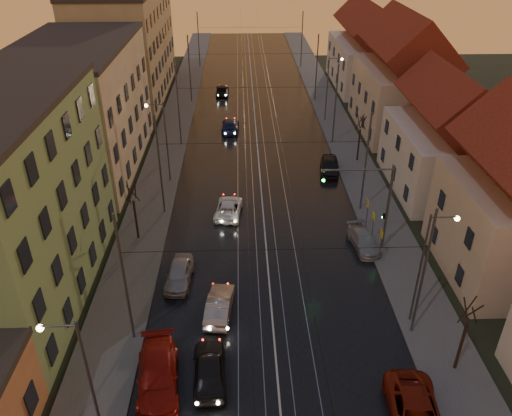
{
  "coord_description": "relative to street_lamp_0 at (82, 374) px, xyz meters",
  "views": [
    {
      "loc": [
        -1.83,
        -13.58,
        22.53
      ],
      "look_at": [
        -0.75,
        19.75,
        2.85
      ],
      "focal_mm": 35.0,
      "sensor_mm": 36.0,
      "label": 1
    }
  ],
  "objects": [
    {
      "name": "road",
      "position": [
        9.1,
        38.0,
        -4.87
      ],
      "size": [
        16.0,
        120.0,
        0.04
      ],
      "primitive_type": "cube",
      "color": "black",
      "rests_on": "ground"
    },
    {
      "name": "sidewalk_left",
      "position": [
        -0.9,
        38.0,
        -4.81
      ],
      "size": [
        4.0,
        120.0,
        0.15
      ],
      "primitive_type": "cube",
      "color": "#4C4C4C",
      "rests_on": "ground"
    },
    {
      "name": "sidewalk_right",
      "position": [
        19.1,
        38.0,
        -4.81
      ],
      "size": [
        4.0,
        120.0,
        0.15
      ],
      "primitive_type": "cube",
      "color": "#4C4C4C",
      "rests_on": "ground"
    },
    {
      "name": "tram_rail_0",
      "position": [
        6.9,
        38.0,
        -4.83
      ],
      "size": [
        0.06,
        120.0,
        0.03
      ],
      "primitive_type": "cube",
      "color": "gray",
      "rests_on": "road"
    },
    {
      "name": "tram_rail_1",
      "position": [
        8.33,
        38.0,
        -4.83
      ],
      "size": [
        0.06,
        120.0,
        0.03
      ],
      "primitive_type": "cube",
      "color": "gray",
      "rests_on": "road"
    },
    {
      "name": "tram_rail_2",
      "position": [
        9.87,
        38.0,
        -4.83
      ],
      "size": [
        0.06,
        120.0,
        0.03
      ],
      "primitive_type": "cube",
      "color": "gray",
      "rests_on": "road"
    },
    {
      "name": "tram_rail_3",
      "position": [
        11.3,
        38.0,
        -4.83
      ],
      "size": [
        0.06,
        120.0,
        0.03
      ],
      "primitive_type": "cube",
      "color": "gray",
      "rests_on": "road"
    },
    {
      "name": "apartment_left_2",
      "position": [
        -8.4,
        32.0,
        1.11
      ],
      "size": [
        10.0,
        20.0,
        12.0
      ],
      "primitive_type": "cube",
      "color": "tan",
      "rests_on": "ground"
    },
    {
      "name": "apartment_left_3",
      "position": [
        -8.4,
        56.0,
        2.11
      ],
      "size": [
        10.0,
        24.0,
        14.0
      ],
      "primitive_type": "cube",
      "color": "#94865F",
      "rests_on": "ground"
    },
    {
      "name": "house_right_2",
      "position": [
        26.1,
        26.0,
        -0.24
      ],
      "size": [
        9.18,
        12.24,
        9.2
      ],
      "color": "beige",
      "rests_on": "ground"
    },
    {
      "name": "house_right_3",
      "position": [
        26.1,
        41.0,
        0.92
      ],
      "size": [
        9.18,
        14.28,
        11.5
      ],
      "color": "#BEAC92",
      "rests_on": "ground"
    },
    {
      "name": "house_right_4",
      "position": [
        26.1,
        59.0,
        0.16
      ],
      "size": [
        9.18,
        16.32,
        10.0
      ],
      "color": "beige",
      "rests_on": "ground"
    },
    {
      "name": "catenary_pole_l_1",
      "position": [
        0.5,
        7.0,
        -0.39
      ],
      "size": [
        0.16,
        0.16,
        9.0
      ],
      "primitive_type": "cylinder",
      "color": "#595B60",
      "rests_on": "ground"
    },
    {
      "name": "catenary_pole_r_1",
      "position": [
        17.7,
        7.0,
        -0.39
      ],
      "size": [
        0.16,
        0.16,
        9.0
      ],
      "primitive_type": "cylinder",
      "color": "#595B60",
      "rests_on": "ground"
    },
    {
      "name": "catenary_pole_l_2",
      "position": [
        0.5,
        22.0,
        -0.39
      ],
      "size": [
        0.16,
        0.16,
        9.0
      ],
      "primitive_type": "cylinder",
      "color": "#595B60",
      "rests_on": "ground"
    },
    {
      "name": "catenary_pole_r_2",
      "position": [
        17.7,
        22.0,
        -0.39
      ],
      "size": [
        0.16,
        0.16,
        9.0
      ],
      "primitive_type": "cylinder",
      "color": "#595B60",
      "rests_on": "ground"
    },
    {
      "name": "catenary_pole_l_3",
      "position": [
        0.5,
        37.0,
        -0.39
      ],
      "size": [
        0.16,
        0.16,
        9.0
      ],
      "primitive_type": "cylinder",
      "color": "#595B60",
      "rests_on": "ground"
    },
    {
      "name": "catenary_pole_r_3",
      "position": [
        17.7,
        37.0,
        -0.39
      ],
      "size": [
        0.16,
        0.16,
        9.0
      ],
      "primitive_type": "cylinder",
      "color": "#595B60",
      "rests_on": "ground"
    },
    {
      "name": "catenary_pole_l_4",
      "position": [
        0.5,
        52.0,
        -0.39
      ],
      "size": [
        0.16,
        0.16,
        9.0
      ],
      "primitive_type": "cylinder",
      "color": "#595B60",
      "rests_on": "ground"
    },
    {
      "name": "catenary_pole_r_4",
      "position": [
        17.7,
        52.0,
        -0.39
      ],
      "size": [
        0.16,
        0.16,
        9.0
      ],
      "primitive_type": "cylinder",
      "color": "#595B60",
      "rests_on": "ground"
    },
    {
      "name": "catenary_pole_l_5",
      "position": [
        0.5,
        70.0,
        -0.39
      ],
      "size": [
        0.16,
        0.16,
        9.0
      ],
      "primitive_type": "cylinder",
      "color": "#595B60",
      "rests_on": "ground"
    },
    {
      "name": "catenary_pole_r_5",
      "position": [
        17.7,
        70.0,
        -0.39
      ],
      "size": [
        0.16,
        0.16,
        9.0
      ],
      "primitive_type": "cylinder",
      "color": "#595B60",
      "rests_on": "ground"
    },
    {
      "name": "street_lamp_0",
      "position": [
        0.0,
        0.0,
        0.0
      ],
      "size": [
        1.75,
        0.32,
        8.0
      ],
      "color": "#595B60",
      "rests_on": "ground"
    },
    {
      "name": "street_lamp_1",
      "position": [
        18.21,
        8.0,
        0.0
      ],
      "size": [
        1.75,
        0.32,
        8.0
      ],
      "color": "#595B60",
      "rests_on": "ground"
    },
    {
      "name": "street_lamp_2",
      "position": [
        0.0,
        28.0,
        0.0
      ],
      "size": [
        1.75,
        0.32,
        8.0
      ],
      "color": "#595B60",
      "rests_on": "ground"
    },
    {
      "name": "street_lamp_3",
      "position": [
        18.21,
        44.0,
        0.0
      ],
      "size": [
        1.75,
        0.32,
        8.0
      ],
      "color": "#595B60",
      "rests_on": "ground"
    },
    {
      "name": "traffic_light_mast",
      "position": [
        17.1,
        16.0,
        -0.29
      ],
      "size": [
        5.3,
        0.32,
        7.2
      ],
      "color": "#595B60",
      "rests_on": "ground"
    },
    {
      "name": "bare_tree_0",
      "position": [
        -1.09,
        18.0,
        -2.4
      ],
      "size": [
        1.09,
        1.09,
        5.11
      ],
      "color": "black",
      "rests_on": "ground"
    },
    {
      "name": "bare_tree_1",
      "position": [
        19.31,
        4.0,
        -2.4
      ],
      "size": [
        1.09,
        1.09,
        5.11
      ],
      "color": "black",
      "rests_on": "ground"
    },
    {
      "name": "bare_tree_2",
      "position": [
        19.51,
        32.0,
        -2.4
      ],
      "size": [
        1.09,
        1.09,
        5.11
      ],
      "color": "black",
      "rests_on": "ground"
    },
    {
      "name": "driving_car_0",
      "position": [
        5.31,
        3.8,
        -4.12
      ],
      "size": [
        2.06,
        4.62,
        1.54
      ],
      "primitive_type": "imported",
      "rotation": [
        0.0,
        0.0,
        3.2
      ],
      "color": "black",
      "rests_on": "ground"
    },
    {
      "name": "driving_car_1",
      "position": [
        5.7,
        9.08,
        -4.17
      ],
      "size": [
        1.97,
        4.47,
        1.43
      ],
      "primitive_type": "imported",
      "rotation": [
        0.0,
        0.0,
        3.03
      ],
      "color": "#9F9FA4",
      "rests_on": "ground"
    },
    {
      "name": "driving_car_2",
      "position": [
        6.11,
        21.59,
        -4.25
      ],
      "size": [
        2.62,
        4.77,
        1.27
      ],
      "primitive_type": "imported",
      "rotation": [
        0.0,
        0.0,
        3.02
      ],
      "color": "white",
      "rests_on": "ground"
    },
    {
      "name": "driving_car_3",
      "position": [
        6.02,
        40.92,
        -4.18
      ],
      "size": [
        2.15,
        4.95,
        1.42
      ],
      "primitive_type": "imported",
      "rotation": [
        0.0,
        0.0,
        3.11
      ],
      "color": "#161D44",
      "rests_on": "ground"
    },
    {
      "name": "driving_car_4",
      "position": [
        4.7,
        54.94,
        -4.12
      ],
      "size": [
        1.83,
        4.48,
        1.52
      ],
      "primitive_type": "imported",
      "rotation": [
        0.0,
        0.0,
        3.13
      ],
      "color": "black",
      "rests_on": "ground"
    },
    {
      "name": "parked_left_2",
      "position": [
        2.5,
        3.43,
        -4.09
      ],
      "size": [
        2.84,
        5.67,
        1.58
      ],
      "primitive_type": "imported",
      "rotation": [
        0.0,
        0.0,
        0.12
      ],
      "color": "#9C170F",
      "rests_on": "ground"
    },
    {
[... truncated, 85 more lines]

